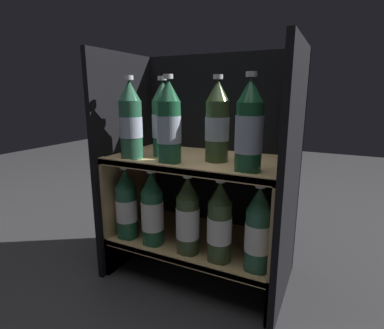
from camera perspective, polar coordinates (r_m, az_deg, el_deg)
ground_plane at (r=1.12m, az=-2.98°, el=-24.14°), size 6.00×6.00×0.00m
fridge_back_wall at (r=1.23m, az=4.77°, el=0.92°), size 0.65×0.02×0.83m
fridge_side_left at (r=1.24m, az=-12.25°, el=0.67°), size 0.02×0.38×0.83m
fridge_side_right at (r=0.99m, az=18.20°, el=-2.92°), size 0.02×0.38×0.83m
shelf_lower at (r=1.17m, az=0.90°, el=-14.96°), size 0.61×0.34×0.15m
shelf_upper at (r=1.09m, az=1.02°, el=-4.71°), size 0.61×0.34×0.46m
bottle_upper_front_0 at (r=1.05m, az=-11.59°, el=7.94°), size 0.08×0.08×0.28m
bottle_upper_front_1 at (r=0.97m, az=-4.41°, el=7.66°), size 0.08×0.08×0.28m
bottle_upper_front_2 at (r=0.87m, az=10.82°, el=6.73°), size 0.08×0.08×0.28m
bottle_upper_back_0 at (r=1.08m, az=-5.53°, el=8.25°), size 0.08×0.08×0.28m
bottle_upper_back_1 at (r=0.99m, az=4.81°, el=7.81°), size 0.08×0.08×0.28m
bottle_lower_front_0 at (r=1.15m, az=-12.37°, el=-7.62°), size 0.08×0.08×0.28m
bottle_lower_front_1 at (r=1.08m, az=-7.57°, el=-8.74°), size 0.08×0.08×0.28m
bottle_lower_front_2 at (r=1.02m, az=-0.82°, el=-10.14°), size 0.08×0.08×0.28m
bottle_lower_front_3 at (r=0.97m, az=5.27°, el=-11.22°), size 0.08×0.08×0.28m
bottle_lower_front_4 at (r=0.94m, az=12.47°, el=-12.40°), size 0.08×0.08×0.28m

